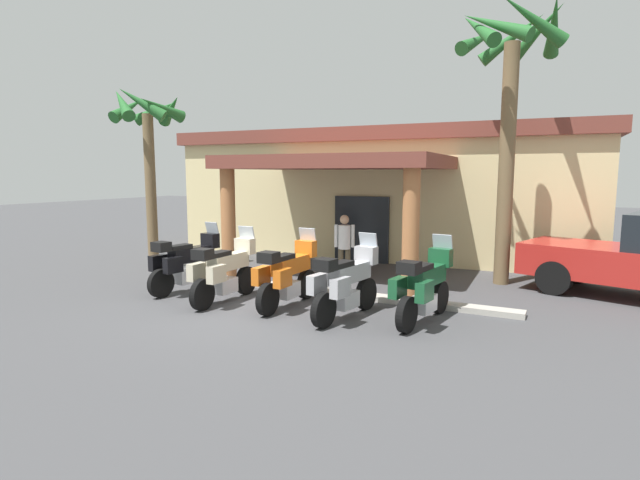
{
  "coord_description": "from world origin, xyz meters",
  "views": [
    {
      "loc": [
        5.94,
        -8.42,
        2.82
      ],
      "look_at": [
        0.48,
        2.4,
        1.2
      ],
      "focal_mm": 28.05,
      "sensor_mm": 36.0,
      "label": 1
    }
  ],
  "objects_px": {
    "motorcycle_orange": "(287,275)",
    "palm_tree_near_portico": "(510,79)",
    "motorcycle_silver": "(346,283)",
    "motorcycle_black": "(186,263)",
    "motel_building": "(389,191)",
    "pedestrian": "(344,243)",
    "motorcycle_cream": "(224,271)",
    "motorcycle_green": "(424,287)",
    "palm_tree_roadside": "(148,132)"
  },
  "relations": [
    {
      "from": "palm_tree_near_portico",
      "to": "pedestrian",
      "type": "bearing_deg",
      "value": -156.41
    },
    {
      "from": "motorcycle_orange",
      "to": "motorcycle_green",
      "type": "height_order",
      "value": "same"
    },
    {
      "from": "motel_building",
      "to": "motorcycle_black",
      "type": "distance_m",
      "value": 9.02
    },
    {
      "from": "motorcycle_black",
      "to": "pedestrian",
      "type": "height_order",
      "value": "pedestrian"
    },
    {
      "from": "motorcycle_cream",
      "to": "motorcycle_orange",
      "type": "relative_size",
      "value": 1.0
    },
    {
      "from": "motorcycle_silver",
      "to": "pedestrian",
      "type": "bearing_deg",
      "value": 32.96
    },
    {
      "from": "motorcycle_silver",
      "to": "palm_tree_near_portico",
      "type": "height_order",
      "value": "palm_tree_near_portico"
    },
    {
      "from": "motorcycle_orange",
      "to": "motorcycle_green",
      "type": "relative_size",
      "value": 1.0
    },
    {
      "from": "motel_building",
      "to": "palm_tree_roadside",
      "type": "distance_m",
      "value": 8.66
    },
    {
      "from": "motorcycle_silver",
      "to": "pedestrian",
      "type": "xyz_separation_m",
      "value": [
        -1.38,
        3.03,
        0.32
      ]
    },
    {
      "from": "motorcycle_silver",
      "to": "palm_tree_near_portico",
      "type": "bearing_deg",
      "value": -17.93
    },
    {
      "from": "motorcycle_silver",
      "to": "motorcycle_green",
      "type": "relative_size",
      "value": 1.0
    },
    {
      "from": "palm_tree_near_portico",
      "to": "motel_building",
      "type": "bearing_deg",
      "value": 136.17
    },
    {
      "from": "motel_building",
      "to": "palm_tree_near_portico",
      "type": "relative_size",
      "value": 2.09
    },
    {
      "from": "motorcycle_cream",
      "to": "motorcycle_orange",
      "type": "xyz_separation_m",
      "value": [
        1.44,
        0.28,
        0.0
      ]
    },
    {
      "from": "palm_tree_roadside",
      "to": "palm_tree_near_portico",
      "type": "distance_m",
      "value": 9.85
    },
    {
      "from": "pedestrian",
      "to": "motorcycle_black",
      "type": "bearing_deg",
      "value": -66.85
    },
    {
      "from": "motel_building",
      "to": "palm_tree_near_portico",
      "type": "xyz_separation_m",
      "value": [
        4.54,
        -4.36,
        2.94
      ]
    },
    {
      "from": "motorcycle_black",
      "to": "motorcycle_cream",
      "type": "distance_m",
      "value": 1.5
    },
    {
      "from": "motorcycle_orange",
      "to": "pedestrian",
      "type": "distance_m",
      "value": 2.83
    },
    {
      "from": "motel_building",
      "to": "motorcycle_green",
      "type": "distance_m",
      "value": 9.46
    },
    {
      "from": "motorcycle_silver",
      "to": "motorcycle_green",
      "type": "xyz_separation_m",
      "value": [
        1.44,
        0.41,
        0.0
      ]
    },
    {
      "from": "motel_building",
      "to": "motorcycle_black",
      "type": "height_order",
      "value": "motel_building"
    },
    {
      "from": "motorcycle_orange",
      "to": "palm_tree_near_portico",
      "type": "relative_size",
      "value": 0.32
    },
    {
      "from": "motorcycle_cream",
      "to": "palm_tree_near_portico",
      "type": "xyz_separation_m",
      "value": [
        5.19,
        4.7,
        4.42
      ]
    },
    {
      "from": "motorcycle_cream",
      "to": "motorcycle_green",
      "type": "bearing_deg",
      "value": -83.61
    },
    {
      "from": "motorcycle_cream",
      "to": "palm_tree_roadside",
      "type": "relative_size",
      "value": 0.42
    },
    {
      "from": "motorcycle_cream",
      "to": "motorcycle_green",
      "type": "height_order",
      "value": "same"
    },
    {
      "from": "motorcycle_green",
      "to": "palm_tree_roadside",
      "type": "bearing_deg",
      "value": 86.88
    },
    {
      "from": "motel_building",
      "to": "palm_tree_near_portico",
      "type": "distance_m",
      "value": 6.94
    },
    {
      "from": "motel_building",
      "to": "motorcycle_silver",
      "type": "relative_size",
      "value": 6.62
    },
    {
      "from": "motel_building",
      "to": "pedestrian",
      "type": "bearing_deg",
      "value": -84.37
    },
    {
      "from": "motel_building",
      "to": "motorcycle_green",
      "type": "relative_size",
      "value": 6.61
    },
    {
      "from": "motel_building",
      "to": "motorcycle_cream",
      "type": "bearing_deg",
      "value": -96.59
    },
    {
      "from": "motorcycle_cream",
      "to": "motorcycle_green",
      "type": "distance_m",
      "value": 4.35
    },
    {
      "from": "motorcycle_orange",
      "to": "motorcycle_silver",
      "type": "distance_m",
      "value": 1.46
    },
    {
      "from": "pedestrian",
      "to": "motorcycle_green",
      "type": "bearing_deg",
      "value": 27.83
    },
    {
      "from": "motel_building",
      "to": "motorcycle_orange",
      "type": "relative_size",
      "value": 6.6
    },
    {
      "from": "motorcycle_black",
      "to": "motorcycle_green",
      "type": "distance_m",
      "value": 5.76
    },
    {
      "from": "motorcycle_black",
      "to": "motorcycle_orange",
      "type": "height_order",
      "value": "same"
    },
    {
      "from": "motel_building",
      "to": "motorcycle_black",
      "type": "relative_size",
      "value": 6.61
    },
    {
      "from": "motorcycle_black",
      "to": "pedestrian",
      "type": "bearing_deg",
      "value": -39.73
    },
    {
      "from": "motorcycle_black",
      "to": "pedestrian",
      "type": "distance_m",
      "value": 3.99
    },
    {
      "from": "motorcycle_cream",
      "to": "palm_tree_near_portico",
      "type": "height_order",
      "value": "palm_tree_near_portico"
    },
    {
      "from": "motel_building",
      "to": "palm_tree_near_portico",
      "type": "bearing_deg",
      "value": -46.31
    },
    {
      "from": "motel_building",
      "to": "motorcycle_silver",
      "type": "bearing_deg",
      "value": -78.56
    },
    {
      "from": "motorcycle_cream",
      "to": "motorcycle_orange",
      "type": "bearing_deg",
      "value": -78.78
    },
    {
      "from": "motorcycle_orange",
      "to": "palm_tree_near_portico",
      "type": "height_order",
      "value": "palm_tree_near_portico"
    },
    {
      "from": "motorcycle_silver",
      "to": "palm_tree_near_portico",
      "type": "xyz_separation_m",
      "value": [
        2.31,
        4.64,
        4.42
      ]
    },
    {
      "from": "motorcycle_orange",
      "to": "motorcycle_silver",
      "type": "relative_size",
      "value": 1.0
    }
  ]
}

